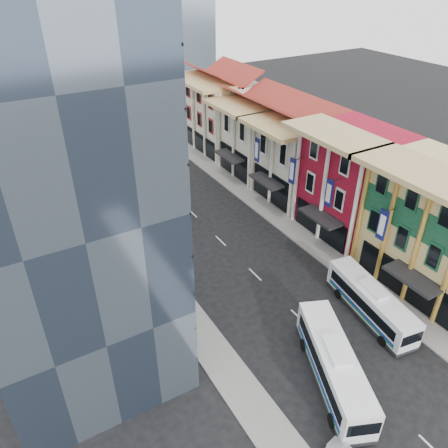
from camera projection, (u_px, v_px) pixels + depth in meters
ground at (365, 382)px, 32.93m from camera, size 200.00×200.00×0.00m
sidewalk_right at (282, 220)px, 52.66m from camera, size 3.00×90.00×0.15m
sidewalk_left at (150, 263)px, 45.42m from camera, size 3.00×90.00×0.15m
shophouse_tan at (448, 234)px, 39.39m from camera, size 8.00×14.00×12.00m
shophouse_red at (353, 182)px, 48.20m from camera, size 8.00×10.00×12.00m
shophouse_cream_near at (298, 160)px, 55.70m from camera, size 8.00×9.00×10.00m
shophouse_cream_mid at (259, 138)px, 62.31m from camera, size 8.00×9.00×10.00m
shophouse_cream_far at (222, 115)px, 69.75m from camera, size 8.00×12.00×11.00m
office_tower at (38, 156)px, 31.70m from camera, size 12.00×26.00×30.00m
office_block_far at (26, 151)px, 53.25m from camera, size 10.00×18.00×14.00m
bus_left_near at (334, 365)px, 32.15m from camera, size 6.55×11.03×3.49m
bus_left_far at (161, 189)px, 56.17m from camera, size 4.29×11.08×3.47m
bus_right at (371, 302)px, 38.17m from camera, size 3.78×10.28×3.22m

